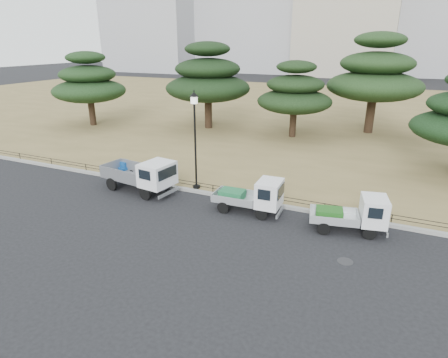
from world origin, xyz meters
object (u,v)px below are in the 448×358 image
at_px(truck_large, 142,174).
at_px(truck_kei_rear, 354,214).
at_px(street_lamp, 195,125).
at_px(tarp_pile, 123,169).
at_px(truck_kei_front, 253,196).

height_order(truck_large, truck_kei_rear, truck_large).
xyz_separation_m(street_lamp, tarp_pile, (-5.08, 0.03, -3.18)).
bearing_deg(truck_large, tarp_pile, 157.93).
bearing_deg(street_lamp, truck_large, -152.65).
relative_size(street_lamp, tarp_pile, 3.10).
xyz_separation_m(truck_large, truck_kei_rear, (11.19, -0.07, -0.21)).
distance_m(truck_large, tarp_pile, 2.85).
distance_m(truck_large, street_lamp, 4.02).
relative_size(truck_kei_front, tarp_pile, 1.95).
distance_m(truck_kei_rear, street_lamp, 9.13).
distance_m(truck_large, truck_kei_front, 6.51).
bearing_deg(truck_large, truck_kei_rear, 7.63).
height_order(truck_kei_rear, tarp_pile, truck_kei_rear).
xyz_separation_m(truck_kei_front, truck_kei_rear, (4.68, -0.03, -0.04)).
height_order(truck_kei_front, street_lamp, street_lamp).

